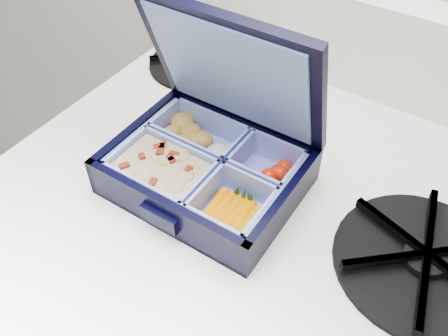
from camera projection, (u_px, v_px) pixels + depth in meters
The scene contains 4 objects.
bento_box at pixel (206, 171), 0.58m from camera, with size 0.22×0.18×0.05m, color black, non-canonical shape.
burner_grate at pixel (425, 258), 0.51m from camera, with size 0.19×0.19×0.03m, color black.
burner_grate_rear at pixel (195, 61), 0.78m from camera, with size 0.15×0.15×0.02m, color black.
fork at pixel (266, 121), 0.68m from camera, with size 0.02×0.18×0.01m, color #B0B0B0, non-canonical shape.
Camera 1 is at (-0.06, 1.31, 1.38)m, focal length 38.00 mm.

